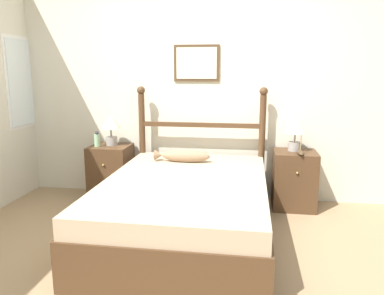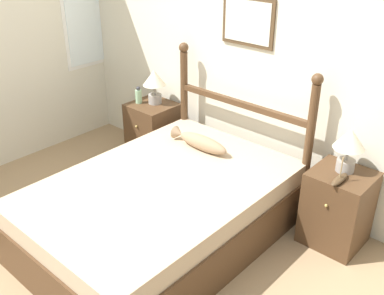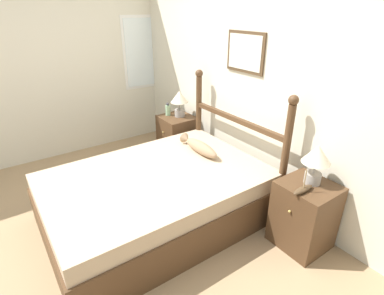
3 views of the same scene
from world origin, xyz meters
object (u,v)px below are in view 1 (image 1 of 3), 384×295
object	(u,v)px
nightstand_right	(294,180)
table_lamp_left	(111,125)
nightstand_left	(111,172)
bottle	(97,140)
bed	(186,208)
fish_pillow	(182,156)
model_boat	(300,152)
table_lamp_right	(295,129)

from	to	relation	value
nightstand_right	table_lamp_left	xyz separation A→B (m)	(-2.08, 0.04, 0.55)
nightstand_left	nightstand_right	world-z (taller)	same
nightstand_right	bottle	xyz separation A→B (m)	(-2.21, -0.06, 0.39)
bed	nightstand_left	distance (m)	1.38
bottle	fish_pillow	xyz separation A→B (m)	(1.03, -0.22, -0.10)
bed	model_boat	size ratio (longest dim) A/B	9.12
nightstand_right	model_boat	size ratio (longest dim) A/B	2.74
nightstand_right	fish_pillow	world-z (taller)	fish_pillow
bed	nightstand_left	xyz separation A→B (m)	(-1.04, 0.90, 0.05)
bottle	fish_pillow	bearing A→B (deg)	-12.17
nightstand_left	fish_pillow	world-z (taller)	fish_pillow
table_lamp_right	model_boat	bearing A→B (deg)	-76.63
table_lamp_right	fish_pillow	size ratio (longest dim) A/B	0.60
bed	bottle	xyz separation A→B (m)	(-1.17, 0.84, 0.44)
nightstand_right	fish_pillow	bearing A→B (deg)	-166.40
table_lamp_left	nightstand_left	bearing A→B (deg)	-94.69
model_boat	bed	bearing A→B (deg)	-144.43
table_lamp_left	table_lamp_right	distance (m)	2.07
bottle	nightstand_left	bearing A→B (deg)	26.91
fish_pillow	bottle	bearing A→B (deg)	167.83
bed	table_lamp_right	size ratio (longest dim) A/B	5.94
table_lamp_left	table_lamp_right	xyz separation A→B (m)	(2.07, -0.00, 0.00)
bed	table_lamp_right	world-z (taller)	table_lamp_right
fish_pillow	table_lamp_left	bearing A→B (deg)	159.88
nightstand_right	model_boat	world-z (taller)	model_boat
bottle	table_lamp_left	bearing A→B (deg)	39.79
bed	table_lamp_left	size ratio (longest dim) A/B	5.94
bed	model_boat	xyz separation A→B (m)	(1.07, 0.77, 0.38)
nightstand_right	bottle	bearing A→B (deg)	-178.35
bed	table_lamp_right	bearing A→B (deg)	42.51
nightstand_right	table_lamp_right	size ratio (longest dim) A/B	1.78
model_boat	fish_pillow	bearing A→B (deg)	-172.98
nightstand_left	bottle	size ratio (longest dim) A/B	3.50
nightstand_left	fish_pillow	bearing A→B (deg)	-17.55
table_lamp_right	bottle	xyz separation A→B (m)	(-2.20, -0.10, -0.15)
nightstand_right	fish_pillow	size ratio (longest dim) A/B	1.07
fish_pillow	model_boat	bearing A→B (deg)	7.02
table_lamp_right	bottle	world-z (taller)	table_lamp_right
table_lamp_left	model_boat	size ratio (longest dim) A/B	1.53
table_lamp_left	bottle	distance (m)	0.23
bottle	model_boat	bearing A→B (deg)	-1.86
bottle	table_lamp_right	bearing A→B (deg)	2.73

